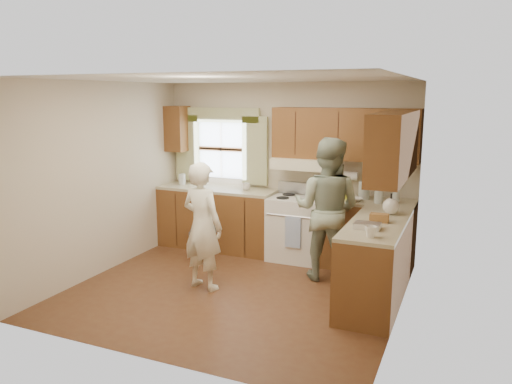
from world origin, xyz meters
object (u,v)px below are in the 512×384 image
at_px(stove, 298,227).
at_px(child, 204,235).
at_px(woman_right, 327,209).
at_px(woman_left, 202,226).

xyz_separation_m(stove, child, (-1.18, -0.63, -0.08)).
relative_size(woman_right, child, 2.37).
distance_m(stove, woman_right, 0.93).
xyz_separation_m(woman_left, child, (-0.47, 0.87, -0.39)).
bearing_deg(child, woman_left, 103.38).
bearing_deg(child, stove, -167.13).
distance_m(stove, woman_left, 1.68).
xyz_separation_m(stove, woman_right, (0.58, -0.59, 0.44)).
relative_size(stove, woman_left, 0.69).
height_order(stove, child, stove).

